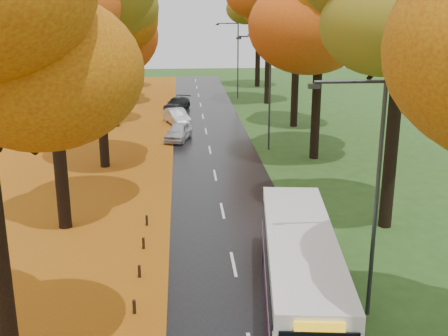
{
  "coord_description": "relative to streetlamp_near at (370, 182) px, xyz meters",
  "views": [
    {
      "loc": [
        -1.96,
        -8.43,
        10.24
      ],
      "look_at": [
        0.0,
        16.96,
        2.6
      ],
      "focal_mm": 45.0,
      "sensor_mm": 36.0,
      "label": 1
    }
  ],
  "objects": [
    {
      "name": "trees_left",
      "position": [
        -11.13,
        19.06,
        4.82
      ],
      "size": [
        9.2,
        74.0,
        13.88
      ],
      "color": "black",
      "rests_on": "ground"
    },
    {
      "name": "trees_right",
      "position": [
        3.24,
        18.91,
        4.98
      ],
      "size": [
        9.3,
        74.2,
        13.96
      ],
      "color": "black",
      "rests_on": "ground"
    },
    {
      "name": "streetlamp_far",
      "position": [
        0.0,
        44.0,
        0.0
      ],
      "size": [
        2.45,
        0.18,
        8.0
      ],
      "color": "#333538",
      "rests_on": "ground"
    },
    {
      "name": "car_white",
      "position": [
        -6.16,
        25.12,
        -4.04
      ],
      "size": [
        2.44,
        4.01,
        1.28
      ],
      "primitive_type": "imported",
      "rotation": [
        0.0,
        0.0,
        -0.27
      ],
      "color": "silver",
      "rests_on": "road"
    },
    {
      "name": "leaf_drift",
      "position": [
        -7.0,
        17.0,
        -4.67
      ],
      "size": [
        0.9,
        90.0,
        0.01
      ],
      "primitive_type": "cube",
      "color": "#B16812",
      "rests_on": "road"
    },
    {
      "name": "streetlamp_mid",
      "position": [
        0.0,
        22.0,
        0.0
      ],
      "size": [
        2.45,
        0.18,
        8.0
      ],
      "color": "#333538",
      "rests_on": "ground"
    },
    {
      "name": "road",
      "position": [
        -3.95,
        17.0,
        -4.69
      ],
      "size": [
        6.5,
        90.0,
        0.04
      ],
      "primitive_type": "cube",
      "color": "black",
      "rests_on": "ground"
    },
    {
      "name": "bus",
      "position": [
        -2.0,
        0.55,
        -3.27
      ],
      "size": [
        3.52,
        10.41,
        2.68
      ],
      "rotation": [
        0.0,
        0.0,
        -0.12
      ],
      "color": "#480B1D",
      "rests_on": "road"
    },
    {
      "name": "car_silver",
      "position": [
        -6.3,
        30.87,
        -4.02
      ],
      "size": [
        2.5,
        4.19,
        1.31
      ],
      "primitive_type": "imported",
      "rotation": [
        0.0,
        0.0,
        0.3
      ],
      "color": "#A3A5AB",
      "rests_on": "road"
    },
    {
      "name": "car_dark",
      "position": [
        -6.3,
        37.34,
        -4.08
      ],
      "size": [
        2.95,
        4.45,
        1.2
      ],
      "primitive_type": "imported",
      "rotation": [
        0.0,
        0.0,
        -0.34
      ],
      "color": "black",
      "rests_on": "road"
    },
    {
      "name": "leaf_verge",
      "position": [
        -12.95,
        17.0,
        -4.7
      ],
      "size": [
        12.0,
        90.0,
        0.02
      ],
      "primitive_type": "cube",
      "color": "#7F3A0B",
      "rests_on": "ground"
    },
    {
      "name": "centre_line",
      "position": [
        -3.95,
        17.0,
        -4.67
      ],
      "size": [
        0.12,
        90.0,
        0.01
      ],
      "primitive_type": "cube",
      "color": "silver",
      "rests_on": "road"
    },
    {
      "name": "streetlamp_near",
      "position": [
        0.0,
        0.0,
        0.0
      ],
      "size": [
        2.45,
        0.18,
        8.0
      ],
      "color": "#333538",
      "rests_on": "ground"
    }
  ]
}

